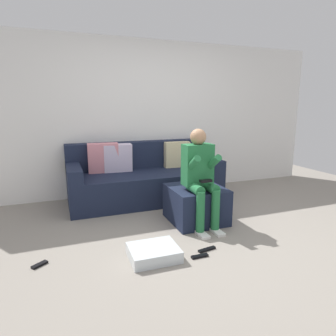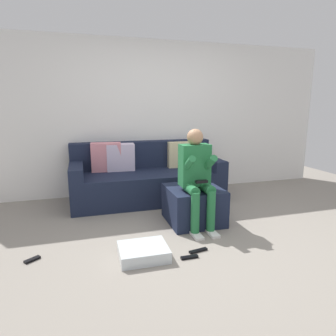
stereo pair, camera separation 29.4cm
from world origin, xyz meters
name	(u,v)px [view 2 (the right image)]	position (x,y,z in m)	size (l,w,h in m)	color
ground_plane	(202,240)	(0.00, 0.00, 0.00)	(7.99, 7.99, 0.00)	gray
wall_back	(155,118)	(0.00, 2.09, 1.24)	(6.15, 0.10, 2.47)	white
couch_sectional	(146,178)	(-0.27, 1.63, 0.34)	(2.26, 0.96, 0.90)	#192138
ottoman	(194,205)	(0.11, 0.54, 0.22)	(0.65, 0.67, 0.44)	#192138
person_seated	(197,173)	(0.08, 0.38, 0.67)	(0.35, 0.56, 1.18)	#26723F
storage_bin	(143,252)	(-0.69, -0.18, 0.06)	(0.47, 0.39, 0.11)	silver
remote_near_ottoman	(198,251)	(-0.14, -0.23, 0.01)	(0.20, 0.04, 0.02)	black
remote_by_storage_bin	(189,257)	(-0.27, -0.32, 0.01)	(0.17, 0.04, 0.02)	black
remote_under_side_table	(32,260)	(-1.71, 0.05, 0.01)	(0.15, 0.05, 0.02)	black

